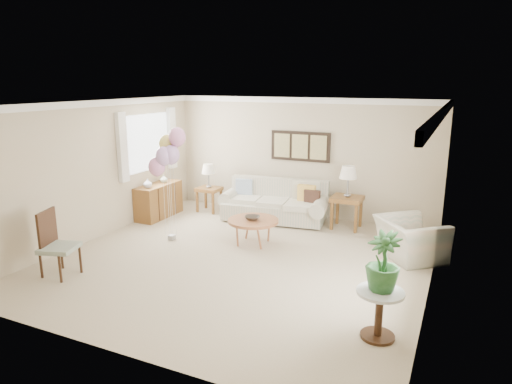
% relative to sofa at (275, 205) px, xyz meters
% --- Properties ---
extents(ground_plane, '(6.00, 6.00, 0.00)m').
position_rel_sofa_xyz_m(ground_plane, '(0.32, -2.34, -0.35)').
color(ground_plane, '#B4A68E').
extents(room_shell, '(6.04, 6.04, 2.60)m').
position_rel_sofa_xyz_m(room_shell, '(0.21, -2.25, 1.28)').
color(room_shell, '#B9AE95').
rests_on(room_shell, ground).
extents(wall_art_triptych, '(1.35, 0.06, 0.65)m').
position_rel_sofa_xyz_m(wall_art_triptych, '(0.32, 0.62, 1.20)').
color(wall_art_triptych, black).
rests_on(wall_art_triptych, ground).
extents(sofa, '(2.48, 1.15, 0.88)m').
position_rel_sofa_xyz_m(sofa, '(0.00, 0.00, 0.00)').
color(sofa, beige).
rests_on(sofa, ground).
extents(end_table_left, '(0.52, 0.47, 0.56)m').
position_rel_sofa_xyz_m(end_table_left, '(-1.65, 0.00, 0.13)').
color(end_table_left, brown).
rests_on(end_table_left, ground).
extents(end_table_right, '(0.61, 0.56, 0.67)m').
position_rel_sofa_xyz_m(end_table_right, '(1.53, 0.10, 0.21)').
color(end_table_right, brown).
rests_on(end_table_right, ground).
extents(lamp_left, '(0.31, 0.31, 0.55)m').
position_rel_sofa_xyz_m(lamp_left, '(-1.65, 0.00, 0.64)').
color(lamp_left, gray).
rests_on(lamp_left, end_table_left).
extents(lamp_right, '(0.36, 0.36, 0.63)m').
position_rel_sofa_xyz_m(lamp_right, '(1.53, 0.10, 0.80)').
color(lamp_right, gray).
rests_on(lamp_right, end_table_right).
extents(coffee_table, '(0.93, 0.93, 0.47)m').
position_rel_sofa_xyz_m(coffee_table, '(0.20, -1.55, 0.09)').
color(coffee_table, '#9E6537').
rests_on(coffee_table, ground).
extents(decor_bowl, '(0.34, 0.34, 0.07)m').
position_rel_sofa_xyz_m(decor_bowl, '(0.19, -1.56, 0.16)').
color(decor_bowl, '#322A22').
rests_on(decor_bowl, coffee_table).
extents(armchair, '(1.37, 1.39, 0.68)m').
position_rel_sofa_xyz_m(armchair, '(2.91, -1.06, -0.01)').
color(armchair, beige).
rests_on(armchair, ground).
extents(side_table, '(0.55, 0.55, 0.60)m').
position_rel_sofa_xyz_m(side_table, '(2.88, -3.80, 0.10)').
color(side_table, silver).
rests_on(side_table, ground).
extents(potted_plant, '(0.52, 0.52, 0.70)m').
position_rel_sofa_xyz_m(potted_plant, '(2.88, -3.78, 0.60)').
color(potted_plant, '#1E541F').
rests_on(potted_plant, side_table).
extents(accent_chair, '(0.63, 0.63, 1.02)m').
position_rel_sofa_xyz_m(accent_chair, '(-1.99, -4.06, 0.18)').
color(accent_chair, gray).
rests_on(accent_chair, ground).
extents(credenza, '(0.46, 1.20, 0.74)m').
position_rel_sofa_xyz_m(credenza, '(-2.44, -0.84, 0.02)').
color(credenza, brown).
rests_on(credenza, ground).
extents(vase_white, '(0.20, 0.20, 0.19)m').
position_rel_sofa_xyz_m(vase_white, '(-2.42, -1.21, 0.49)').
color(vase_white, silver).
rests_on(vase_white, credenza).
extents(vase_sage, '(0.21, 0.21, 0.17)m').
position_rel_sofa_xyz_m(vase_sage, '(-2.42, -0.64, 0.48)').
color(vase_sage, '#ABB79E').
rests_on(vase_sage, credenza).
extents(balloon_cluster, '(0.64, 0.56, 2.13)m').
position_rel_sofa_xyz_m(balloon_cluster, '(-1.32, -1.99, 1.33)').
color(balloon_cluster, gray).
rests_on(balloon_cluster, ground).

